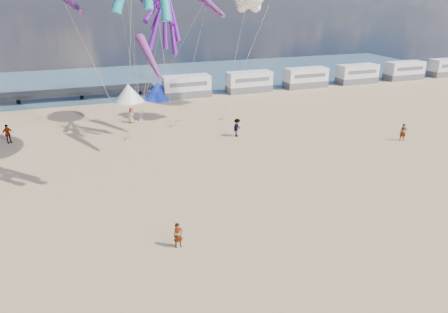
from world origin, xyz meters
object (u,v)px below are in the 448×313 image
motorhome_1 (249,82)px  tent_blue (158,91)px  sandbag_b (173,126)px  sandbag_c (223,119)px  motorhome_5 (447,67)px  beachgoer_2 (237,128)px  sandbag_a (129,138)px  motorhome_0 (186,86)px  standing_person (178,235)px  tent_white (129,93)px  motorhome_3 (357,74)px  beachgoer_5 (403,132)px  sandbag_d (179,121)px  sandbag_e (141,120)px  windsock_right (149,56)px  motorhome_4 (404,71)px  beachgoer_0 (131,115)px  windsock_mid (207,2)px  beachgoer_3 (8,134)px  motorhome_2 (306,78)px

motorhome_1 → tent_blue: size_ratio=1.65×
sandbag_b → sandbag_c: bearing=6.0°
motorhome_5 → beachgoer_2: (-46.98, -18.28, -0.56)m
sandbag_c → sandbag_a: bearing=-163.7°
motorhome_0 → standing_person: bearing=-105.2°
tent_white → sandbag_b: size_ratio=8.00×
motorhome_3 → standing_person: size_ratio=4.31×
tent_white → beachgoer_2: (8.52, -18.28, -0.26)m
sandbag_a → tent_white: bearing=82.7°
standing_person → beachgoer_5: 26.98m
motorhome_1 → sandbag_d: motorhome_1 is taller
sandbag_e → windsock_right: 12.68m
motorhome_0 → sandbag_b: motorhome_0 is taller
sandbag_d → motorhome_1: bearing=40.5°
motorhome_3 → standing_person: bearing=-137.3°
motorhome_3 → sandbag_a: (-38.48, -15.55, -1.39)m
motorhome_4 → sandbag_b: 44.82m
sandbag_c → windsock_right: windsock_right is taller
sandbag_a → sandbag_b: (5.10, 2.59, 0.00)m
tent_white → standing_person: size_ratio=2.61×
beachgoer_0 → windsock_mid: bearing=-75.0°
tent_blue → beachgoer_3: bearing=-143.3°
motorhome_3 → windsock_mid: windsock_mid is taller
beachgoer_2 → sandbag_e: (-8.36, 8.79, -0.83)m
motorhome_4 → beachgoer_0: (-46.93, -9.91, -0.66)m
standing_person → sandbag_c: (10.62, 22.78, -0.66)m
motorhome_0 → sandbag_a: (-9.98, -15.55, -1.39)m
sandbag_d → motorhome_0: bearing=71.4°
tent_blue → motorhome_4: bearing=0.0°
standing_person → beachgoer_0: beachgoer_0 is taller
motorhome_0 → beachgoer_5: (15.42, -24.89, -0.65)m
motorhome_4 → tent_blue: motorhome_4 is taller
tent_white → sandbag_e: (0.16, -9.50, -1.09)m
sandbag_b → sandbag_d: 1.89m
standing_person → beachgoer_2: size_ratio=0.82×
standing_person → motorhome_2: bearing=44.9°
sandbag_a → windsock_right: windsock_right is taller
motorhome_4 → standing_person: (-47.55, -35.11, -0.73)m
sandbag_a → sandbag_e: bearing=70.5°
beachgoer_0 → beachgoer_5: size_ratio=0.98×
beachgoer_0 → sandbag_e: 1.38m
windsock_right → motorhome_3: bearing=19.9°
beachgoer_2 → sandbag_b: size_ratio=3.74×
tent_white → sandbag_b: tent_white is taller
motorhome_4 → windsock_right: bearing=-157.5°
beachgoer_2 → windsock_mid: (-2.43, 1.63, 11.78)m
beachgoer_5 → windsock_right: size_ratio=0.31×
motorhome_2 → motorhome_5: bearing=0.0°
tent_blue → windsock_mid: 20.35m
windsock_mid → beachgoer_0: bearing=116.5°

